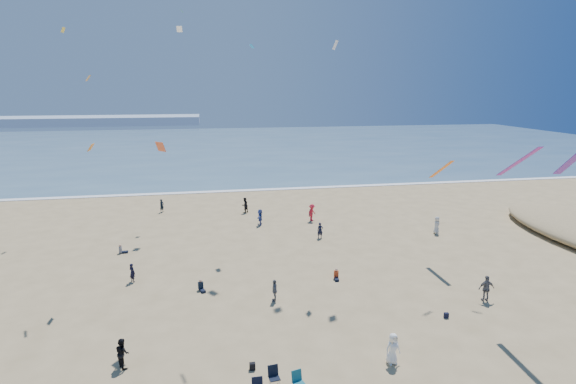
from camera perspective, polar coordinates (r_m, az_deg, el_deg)
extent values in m
cube|color=#476B84|center=(113.11, -8.99, 5.74)|extent=(220.00, 100.00, 0.06)
cube|color=white|center=(63.85, -7.75, 0.11)|extent=(220.00, 1.20, 0.08)
cube|color=#7A8EA8|center=(196.19, -27.62, 7.97)|extent=(110.00, 20.00, 3.20)
imported|color=black|center=(52.70, -5.52, -1.67)|extent=(1.10, 1.09, 1.79)
imported|color=slate|center=(34.18, 23.89, -11.14)|extent=(1.13, 0.57, 1.85)
imported|color=black|center=(26.37, -20.29, -18.61)|extent=(0.94, 0.99, 1.62)
imported|color=silver|center=(47.43, 18.36, -4.01)|extent=(0.76, 0.97, 1.76)
imported|color=red|center=(49.31, 3.05, -2.62)|extent=(1.36, 1.34, 1.88)
imported|color=black|center=(54.69, -15.73, -1.69)|extent=(0.66, 0.67, 1.56)
imported|color=black|center=(36.24, -19.17, -9.66)|extent=(0.63, 0.62, 1.47)
imported|color=slate|center=(31.45, -1.71, -12.37)|extent=(0.56, 0.98, 1.56)
imported|color=#384C9B|center=(47.96, -3.56, -3.19)|extent=(0.82, 1.65, 1.70)
imported|color=white|center=(25.74, 13.16, -18.80)|extent=(0.92, 0.67, 1.72)
imported|color=black|center=(43.81, 4.10, -4.90)|extent=(0.58, 0.39, 1.55)
cube|color=black|center=(25.10, -4.54, -21.20)|extent=(0.30, 0.22, 0.38)
cube|color=black|center=(31.31, 19.46, -14.55)|extent=(0.28, 0.18, 0.34)
cube|color=#188BD9|center=(43.20, -4.63, 17.96)|extent=(0.42, 0.72, 0.34)
cube|color=white|center=(50.38, -13.63, 19.47)|extent=(0.58, 0.55, 0.55)
cube|color=yellow|center=(53.20, -26.66, 17.91)|extent=(0.39, 0.57, 0.52)
cube|color=white|center=(35.86, 6.02, 18.07)|extent=(0.57, 0.65, 0.68)
cube|color=green|center=(55.42, -13.33, 21.45)|extent=(0.31, 0.48, 0.33)
cube|color=#D75029|center=(27.90, -15.88, 5.55)|extent=(0.66, 0.72, 0.58)
cube|color=orange|center=(33.98, -23.75, 5.21)|extent=(0.38, 0.83, 0.50)
cube|color=orange|center=(34.65, -24.05, 13.07)|extent=(0.56, 0.89, 0.39)
cube|color=purple|center=(29.80, 27.22, 3.42)|extent=(0.35, 3.14, 2.21)
cube|color=orange|center=(39.16, 18.89, 2.73)|extent=(0.35, 2.64, 1.87)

